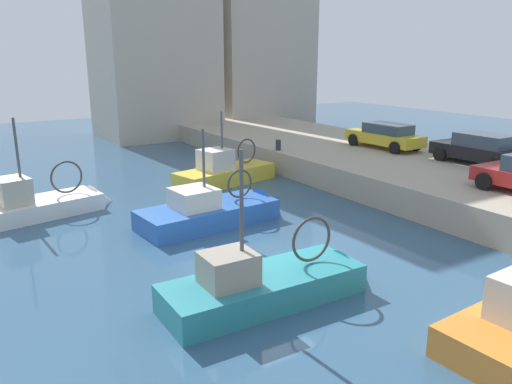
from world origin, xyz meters
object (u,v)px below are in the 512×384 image
at_px(fishing_boat_teal, 275,294).
at_px(parked_car_black, 481,149).
at_px(mooring_bollard_mid, 278,145).
at_px(fishing_boat_blue, 217,219).
at_px(fishing_boat_white, 45,211).
at_px(parked_car_yellow, 385,135).
at_px(fishing_boat_yellow, 230,179).

bearing_deg(fishing_boat_teal, parked_car_black, 16.20).
bearing_deg(mooring_bollard_mid, parked_car_black, -53.16).
distance_m(fishing_boat_blue, fishing_boat_white, 6.89).
bearing_deg(mooring_bollard_mid, fishing_boat_teal, -124.65).
height_order(fishing_boat_teal, fishing_boat_blue, fishing_boat_teal).
distance_m(fishing_boat_teal, fishing_boat_white, 11.25).
bearing_deg(mooring_bollard_mid, fishing_boat_white, -173.78).
bearing_deg(fishing_boat_white, fishing_boat_teal, -70.61).
distance_m(parked_car_yellow, mooring_bollard_mid, 5.81).
height_order(fishing_boat_white, parked_car_black, fishing_boat_white).
relative_size(parked_car_black, mooring_bollard_mid, 7.68).
xyz_separation_m(fishing_boat_teal, fishing_boat_yellow, (4.98, 11.36, 0.05)).
height_order(fishing_boat_blue, parked_car_black, fishing_boat_blue).
bearing_deg(fishing_boat_blue, parked_car_black, -9.71).
bearing_deg(parked_car_black, fishing_boat_yellow, 141.46).
xyz_separation_m(fishing_boat_yellow, fishing_boat_white, (-8.71, -0.74, -0.02)).
distance_m(parked_car_yellow, parked_car_black, 5.31).
bearing_deg(parked_car_yellow, fishing_boat_white, 175.84).
relative_size(fishing_boat_blue, parked_car_yellow, 1.37).
relative_size(fishing_boat_teal, fishing_boat_yellow, 0.98).
relative_size(fishing_boat_yellow, parked_car_black, 1.46).
xyz_separation_m(fishing_boat_teal, mooring_bollard_mid, (8.24, 11.92, 1.37)).
distance_m(fishing_boat_teal, parked_car_yellow, 16.47).
distance_m(fishing_boat_blue, fishing_boat_yellow, 6.14).
distance_m(fishing_boat_yellow, fishing_boat_white, 8.75).
xyz_separation_m(fishing_boat_white, mooring_bollard_mid, (11.97, 1.30, 1.34)).
bearing_deg(fishing_boat_blue, mooring_bollard_mid, 40.53).
xyz_separation_m(fishing_boat_blue, fishing_boat_white, (-5.33, 4.38, 0.02)).
height_order(fishing_boat_yellow, mooring_bollard_mid, fishing_boat_yellow).
relative_size(fishing_boat_teal, parked_car_yellow, 1.37).
bearing_deg(fishing_boat_teal, parked_car_yellow, 34.86).
relative_size(fishing_boat_blue, parked_car_black, 1.44).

